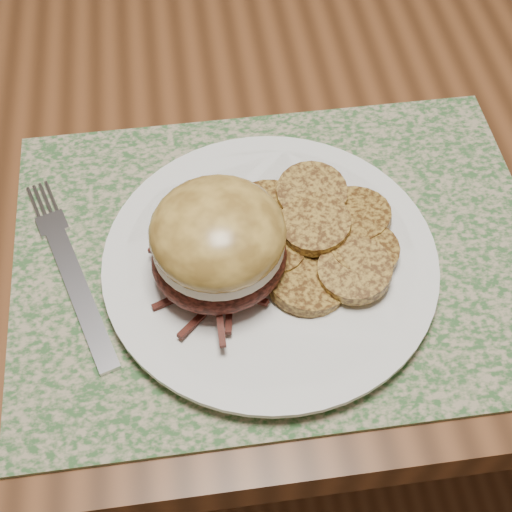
{
  "coord_description": "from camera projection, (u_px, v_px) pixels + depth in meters",
  "views": [
    {
      "loc": [
        -0.34,
        -0.6,
        1.25
      ],
      "look_at": [
        -0.3,
        -0.28,
        0.79
      ],
      "focal_mm": 50.0,
      "sensor_mm": 36.0,
      "label": 1
    }
  ],
  "objects": [
    {
      "name": "ground",
      "position": [
        387.0,
        355.0,
        1.39
      ],
      "size": [
        3.5,
        3.5,
        0.0
      ],
      "primitive_type": "plane",
      "color": "brown",
      "rests_on": "ground"
    },
    {
      "name": "placemat",
      "position": [
        280.0,
        253.0,
        0.61
      ],
      "size": [
        0.45,
        0.33,
        0.0
      ],
      "primitive_type": "cube",
      "color": "#366031",
      "rests_on": "dining_table"
    },
    {
      "name": "dinner_plate",
      "position": [
        270.0,
        263.0,
        0.59
      ],
      "size": [
        0.26,
        0.26,
        0.02
      ],
      "primitive_type": "cylinder",
      "color": "white",
      "rests_on": "placemat"
    },
    {
      "name": "dining_table",
      "position": [
        472.0,
        94.0,
        0.84
      ],
      "size": [
        1.5,
        0.9,
        0.75
      ],
      "color": "brown",
      "rests_on": "ground"
    },
    {
      "name": "roasted_potatoes",
      "position": [
        318.0,
        235.0,
        0.59
      ],
      "size": [
        0.15,
        0.17,
        0.04
      ],
      "color": "olive",
      "rests_on": "dinner_plate"
    },
    {
      "name": "pork_sandwich",
      "position": [
        218.0,
        243.0,
        0.54
      ],
      "size": [
        0.14,
        0.14,
        0.08
      ],
      "rotation": [
        0.0,
        0.0,
        0.4
      ],
      "color": "black",
      "rests_on": "dinner_plate"
    },
    {
      "name": "fork",
      "position": [
        70.0,
        269.0,
        0.59
      ],
      "size": [
        0.08,
        0.2,
        0.0
      ],
      "rotation": [
        0.0,
        0.0,
        0.31
      ],
      "color": "silver",
      "rests_on": "placemat"
    }
  ]
}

